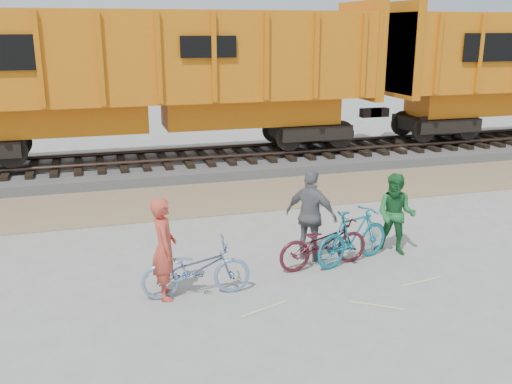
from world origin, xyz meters
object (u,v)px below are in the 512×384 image
person_man (396,214)px  bicycle_maroon (323,243)px  bicycle_blue (196,269)px  person_solo (164,248)px  hopper_car_center (153,74)px  bicycle_teal (353,236)px  person_woman (311,216)px

person_man → bicycle_maroon: bearing=-131.2°
bicycle_blue → person_solo: size_ratio=1.05×
bicycle_maroon → person_solo: 3.06m
bicycle_blue → bicycle_maroon: (2.51, 0.52, -0.00)m
bicycle_blue → person_man: person_man is taller
hopper_car_center → person_solo: 9.20m
bicycle_teal → bicycle_maroon: bicycle_teal is taller
person_woman → bicycle_teal: bearing=-160.4°
bicycle_teal → person_woman: 0.89m
person_man → person_woman: person_woman is taller
person_solo → hopper_car_center: bearing=-5.0°
bicycle_blue → person_solo: bearing=81.6°
bicycle_maroon → person_woman: bearing=7.5°
hopper_car_center → bicycle_maroon: size_ratio=7.68×
bicycle_blue → person_man: size_ratio=1.12×
bicycle_teal → bicycle_maroon: bearing=73.6°
bicycle_blue → bicycle_teal: 3.18m
person_solo → person_man: size_ratio=1.06×
bicycle_teal → person_woman: (-0.72, 0.37, 0.36)m
bicycle_maroon → person_woman: (-0.10, 0.40, 0.42)m
hopper_car_center → bicycle_maroon: hopper_car_center is taller
hopper_car_center → bicycle_teal: size_ratio=7.82×
person_solo → person_man: person_solo is taller
bicycle_teal → person_solo: size_ratio=1.03×
bicycle_maroon → person_solo: (-3.01, -0.42, 0.39)m
bicycle_teal → bicycle_blue: bearing=80.7°
bicycle_teal → person_woman: size_ratio=1.00×
bicycle_blue → person_man: 4.21m
person_solo → bicycle_blue: bearing=-100.3°
hopper_car_center → bicycle_blue: size_ratio=7.65×
hopper_car_center → bicycle_teal: (2.70, -8.45, -2.47)m
hopper_car_center → bicycle_blue: bearing=-92.8°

